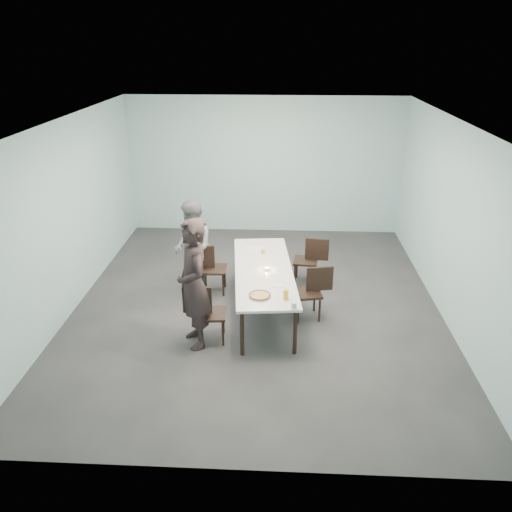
{
  "coord_description": "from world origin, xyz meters",
  "views": [
    {
      "loc": [
        0.36,
        -7.32,
        4.15
      ],
      "look_at": [
        0.0,
        -0.25,
        1.0
      ],
      "focal_mm": 35.0,
      "sensor_mm": 36.0,
      "label": 1
    }
  ],
  "objects_px": {
    "pizza": "(260,296)",
    "amber_tumbler": "(263,251)",
    "chair_far_left": "(209,265)",
    "water_tumbler": "(294,305)",
    "chair_far_right": "(310,258)",
    "side_plate": "(278,285)",
    "chair_near_left": "(205,310)",
    "table": "(264,273)",
    "chair_near_right": "(312,289)",
    "diner_far": "(193,247)",
    "diner_near": "(193,284)",
    "beer_glass": "(286,294)",
    "tealight": "(267,269)"
  },
  "relations": [
    {
      "from": "diner_far",
      "to": "water_tumbler",
      "type": "distance_m",
      "value": 2.54
    },
    {
      "from": "water_tumbler",
      "to": "chair_far_right",
      "type": "bearing_deg",
      "value": 81.32
    },
    {
      "from": "chair_near_left",
      "to": "chair_far_right",
      "type": "xyz_separation_m",
      "value": [
        1.61,
        1.94,
        0.0
      ]
    },
    {
      "from": "chair_far_right",
      "to": "tealight",
      "type": "relative_size",
      "value": 15.54
    },
    {
      "from": "chair_far_right",
      "to": "pizza",
      "type": "distance_m",
      "value": 2.14
    },
    {
      "from": "diner_near",
      "to": "water_tumbler",
      "type": "xyz_separation_m",
      "value": [
        1.4,
        -0.22,
        -0.17
      ]
    },
    {
      "from": "pizza",
      "to": "amber_tumbler",
      "type": "bearing_deg",
      "value": 90.63
    },
    {
      "from": "chair_near_left",
      "to": "water_tumbler",
      "type": "height_order",
      "value": "chair_near_left"
    },
    {
      "from": "chair_far_left",
      "to": "pizza",
      "type": "distance_m",
      "value": 1.82
    },
    {
      "from": "table",
      "to": "chair_far_right",
      "type": "bearing_deg",
      "value": 52.79
    },
    {
      "from": "diner_near",
      "to": "tealight",
      "type": "height_order",
      "value": "diner_near"
    },
    {
      "from": "chair_far_right",
      "to": "side_plate",
      "type": "xyz_separation_m",
      "value": [
        -0.56,
        -1.6,
        0.25
      ]
    },
    {
      "from": "chair_near_left",
      "to": "chair_near_right",
      "type": "relative_size",
      "value": 1.0
    },
    {
      "from": "chair_near_right",
      "to": "amber_tumbler",
      "type": "distance_m",
      "value": 1.16
    },
    {
      "from": "chair_near_left",
      "to": "diner_far",
      "type": "bearing_deg",
      "value": 100.24
    },
    {
      "from": "table",
      "to": "water_tumbler",
      "type": "xyz_separation_m",
      "value": [
        0.46,
        -1.2,
        0.1
      ]
    },
    {
      "from": "pizza",
      "to": "water_tumbler",
      "type": "bearing_deg",
      "value": -31.87
    },
    {
      "from": "pizza",
      "to": "side_plate",
      "type": "height_order",
      "value": "pizza"
    },
    {
      "from": "chair_near_left",
      "to": "water_tumbler",
      "type": "xyz_separation_m",
      "value": [
        1.27,
        -0.32,
        0.29
      ]
    },
    {
      "from": "diner_far",
      "to": "side_plate",
      "type": "distance_m",
      "value": 1.92
    },
    {
      "from": "chair_near_left",
      "to": "beer_glass",
      "type": "distance_m",
      "value": 1.2
    },
    {
      "from": "chair_far_left",
      "to": "chair_far_right",
      "type": "distance_m",
      "value": 1.82
    },
    {
      "from": "diner_far",
      "to": "side_plate",
      "type": "relative_size",
      "value": 9.06
    },
    {
      "from": "side_plate",
      "to": "table",
      "type": "bearing_deg",
      "value": 113.52
    },
    {
      "from": "chair_near_right",
      "to": "diner_near",
      "type": "bearing_deg",
      "value": 15.52
    },
    {
      "from": "chair_near_left",
      "to": "table",
      "type": "bearing_deg",
      "value": 42.38
    },
    {
      "from": "chair_far_right",
      "to": "tealight",
      "type": "bearing_deg",
      "value": 62.58
    },
    {
      "from": "chair_far_right",
      "to": "chair_far_left",
      "type": "bearing_deg",
      "value": 20.85
    },
    {
      "from": "beer_glass",
      "to": "chair_near_right",
      "type": "bearing_deg",
      "value": 62.29
    },
    {
      "from": "chair_far_right",
      "to": "tealight",
      "type": "height_order",
      "value": "chair_far_right"
    },
    {
      "from": "pizza",
      "to": "amber_tumbler",
      "type": "height_order",
      "value": "amber_tumbler"
    },
    {
      "from": "diner_near",
      "to": "pizza",
      "type": "height_order",
      "value": "diner_near"
    },
    {
      "from": "beer_glass",
      "to": "diner_far",
      "type": "bearing_deg",
      "value": 134.03
    },
    {
      "from": "diner_near",
      "to": "water_tumbler",
      "type": "height_order",
      "value": "diner_near"
    },
    {
      "from": "amber_tumbler",
      "to": "diner_far",
      "type": "bearing_deg",
      "value": 177.3
    },
    {
      "from": "table",
      "to": "pizza",
      "type": "distance_m",
      "value": 0.91
    },
    {
      "from": "table",
      "to": "diner_far",
      "type": "height_order",
      "value": "diner_far"
    },
    {
      "from": "chair_far_left",
      "to": "amber_tumbler",
      "type": "xyz_separation_m",
      "value": [
        0.93,
        -0.0,
        0.29
      ]
    },
    {
      "from": "diner_far",
      "to": "beer_glass",
      "type": "relative_size",
      "value": 10.87
    },
    {
      "from": "amber_tumbler",
      "to": "chair_near_left",
      "type": "bearing_deg",
      "value": -117.09
    },
    {
      "from": "chair_far_right",
      "to": "diner_far",
      "type": "height_order",
      "value": "diner_far"
    },
    {
      "from": "chair_near_right",
      "to": "diner_far",
      "type": "xyz_separation_m",
      "value": [
        -2.02,
        0.83,
        0.31
      ]
    },
    {
      "from": "pizza",
      "to": "diner_near",
      "type": "bearing_deg",
      "value": -175.39
    },
    {
      "from": "diner_near",
      "to": "beer_glass",
      "type": "xyz_separation_m",
      "value": [
        1.29,
        0.02,
        -0.14
      ]
    },
    {
      "from": "diner_far",
      "to": "amber_tumbler",
      "type": "height_order",
      "value": "diner_far"
    },
    {
      "from": "table",
      "to": "tealight",
      "type": "xyz_separation_m",
      "value": [
        0.05,
        -0.02,
        0.08
      ]
    },
    {
      "from": "pizza",
      "to": "side_plate",
      "type": "distance_m",
      "value": 0.44
    },
    {
      "from": "chair_near_left",
      "to": "tealight",
      "type": "xyz_separation_m",
      "value": [
        0.86,
        0.86,
        0.27
      ]
    },
    {
      "from": "chair_near_left",
      "to": "chair_far_left",
      "type": "height_order",
      "value": "same"
    },
    {
      "from": "table",
      "to": "diner_far",
      "type": "bearing_deg",
      "value": 151.13
    }
  ]
}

